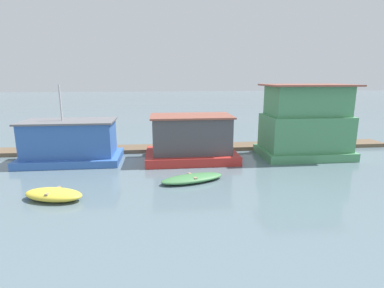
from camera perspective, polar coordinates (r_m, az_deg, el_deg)
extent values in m
plane|color=slate|center=(21.44, -0.29, -3.06)|extent=(200.00, 200.00, 0.00)
cube|color=brown|center=(24.49, -1.06, -0.70)|extent=(33.80, 1.97, 0.30)
cube|color=#3866B7|center=(22.55, -21.89, -2.56)|extent=(6.71, 3.76, 0.50)
cube|color=#3866B7|center=(22.24, -22.19, 0.94)|extent=(5.84, 2.89, 2.31)
cube|color=slate|center=(22.04, -22.45, 4.03)|extent=(6.14, 3.19, 0.12)
cylinder|color=#B2B2B7|center=(22.03, -23.77, 7.21)|extent=(0.12, 0.12, 2.39)
cube|color=red|center=(21.44, -0.16, -2.24)|extent=(6.39, 4.06, 0.60)
cube|color=#4C4C51|center=(21.09, -0.16, 1.82)|extent=(5.34, 3.01, 2.49)
cube|color=brown|center=(20.88, -0.16, 5.34)|extent=(5.64, 3.31, 0.12)
cube|color=#4C9360|center=(23.85, 20.35, -1.52)|extent=(6.41, 3.96, 0.59)
cube|color=#4C9360|center=(23.54, 20.64, 2.12)|extent=(5.90, 3.45, 2.50)
cube|color=#4C9360|center=(23.26, 21.09, 7.68)|extent=(5.40, 2.96, 2.09)
cube|color=brown|center=(23.20, 21.31, 10.40)|extent=(6.20, 3.75, 0.12)
ellipsoid|color=yellow|center=(16.10, -24.87, -8.73)|extent=(3.18, 2.09, 0.55)
cube|color=#997F60|center=(16.04, -24.93, -8.09)|extent=(0.47, 1.11, 0.08)
ellipsoid|color=#47844C|center=(17.07, 0.08, -6.55)|extent=(3.90, 2.26, 0.40)
cube|color=#997F60|center=(17.03, 0.08, -6.11)|extent=(0.45, 1.08, 0.08)
cylinder|color=brown|center=(23.09, -3.33, -0.07)|extent=(0.29, 0.29, 1.46)
cylinder|color=#846B4C|center=(24.13, -22.99, -0.72)|extent=(0.28, 0.28, 1.29)
cylinder|color=#846B4C|center=(25.74, 20.52, 0.90)|extent=(0.22, 0.22, 1.83)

